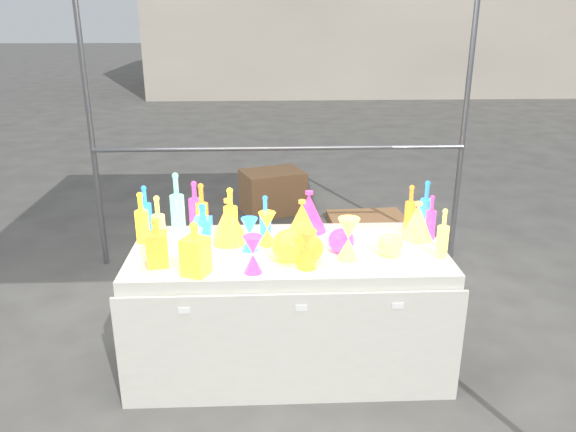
{
  "coord_description": "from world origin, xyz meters",
  "views": [
    {
      "loc": [
        -0.13,
        -2.97,
        2.03
      ],
      "look_at": [
        0.0,
        0.0,
        0.95
      ],
      "focal_mm": 35.0,
      "sensor_mm": 36.0,
      "label": 1
    }
  ],
  "objects_px": {
    "hourglass_0": "(307,249)",
    "globe_0": "(289,247)",
    "display_table": "(288,307)",
    "bottle_0": "(142,217)",
    "cardboard_box_closed": "(273,192)",
    "lampshade_0": "(229,221)",
    "decanter_0": "(195,248)"
  },
  "relations": [
    {
      "from": "display_table",
      "to": "bottle_0",
      "type": "distance_m",
      "value": 1.01
    },
    {
      "from": "bottle_0",
      "to": "decanter_0",
      "type": "relative_size",
      "value": 1.07
    },
    {
      "from": "display_table",
      "to": "bottle_0",
      "type": "bearing_deg",
      "value": 170.21
    },
    {
      "from": "hourglass_0",
      "to": "globe_0",
      "type": "distance_m",
      "value": 0.14
    },
    {
      "from": "decanter_0",
      "to": "globe_0",
      "type": "height_order",
      "value": "decanter_0"
    },
    {
      "from": "display_table",
      "to": "decanter_0",
      "type": "bearing_deg",
      "value": -148.26
    },
    {
      "from": "globe_0",
      "to": "lampshade_0",
      "type": "distance_m",
      "value": 0.44
    },
    {
      "from": "hourglass_0",
      "to": "lampshade_0",
      "type": "height_order",
      "value": "lampshade_0"
    },
    {
      "from": "display_table",
      "to": "hourglass_0",
      "type": "relative_size",
      "value": 8.69
    },
    {
      "from": "cardboard_box_closed",
      "to": "globe_0",
      "type": "bearing_deg",
      "value": -109.07
    },
    {
      "from": "hourglass_0",
      "to": "globe_0",
      "type": "xyz_separation_m",
      "value": [
        -0.09,
        0.1,
        -0.03
      ]
    },
    {
      "from": "display_table",
      "to": "cardboard_box_closed",
      "type": "relative_size",
      "value": 2.96
    },
    {
      "from": "hourglass_0",
      "to": "globe_0",
      "type": "bearing_deg",
      "value": 132.63
    },
    {
      "from": "globe_0",
      "to": "hourglass_0",
      "type": "bearing_deg",
      "value": -47.37
    },
    {
      "from": "bottle_0",
      "to": "globe_0",
      "type": "height_order",
      "value": "bottle_0"
    },
    {
      "from": "display_table",
      "to": "cardboard_box_closed",
      "type": "height_order",
      "value": "display_table"
    },
    {
      "from": "bottle_0",
      "to": "hourglass_0",
      "type": "distance_m",
      "value": 1.02
    },
    {
      "from": "bottle_0",
      "to": "display_table",
      "type": "bearing_deg",
      "value": -9.79
    },
    {
      "from": "bottle_0",
      "to": "lampshade_0",
      "type": "height_order",
      "value": "bottle_0"
    },
    {
      "from": "display_table",
      "to": "cardboard_box_closed",
      "type": "bearing_deg",
      "value": 90.91
    },
    {
      "from": "hourglass_0",
      "to": "lampshade_0",
      "type": "relative_size",
      "value": 0.79
    },
    {
      "from": "lampshade_0",
      "to": "hourglass_0",
      "type": "bearing_deg",
      "value": -48.48
    },
    {
      "from": "bottle_0",
      "to": "lampshade_0",
      "type": "bearing_deg",
      "value": -2.27
    },
    {
      "from": "display_table",
      "to": "hourglass_0",
      "type": "bearing_deg",
      "value": -70.66
    },
    {
      "from": "display_table",
      "to": "globe_0",
      "type": "relative_size",
      "value": 9.44
    },
    {
      "from": "display_table",
      "to": "globe_0",
      "type": "height_order",
      "value": "globe_0"
    },
    {
      "from": "hourglass_0",
      "to": "globe_0",
      "type": "height_order",
      "value": "hourglass_0"
    },
    {
      "from": "decanter_0",
      "to": "lampshade_0",
      "type": "height_order",
      "value": "decanter_0"
    },
    {
      "from": "bottle_0",
      "to": "globe_0",
      "type": "relative_size",
      "value": 1.59
    },
    {
      "from": "cardboard_box_closed",
      "to": "bottle_0",
      "type": "distance_m",
      "value": 2.84
    },
    {
      "from": "decanter_0",
      "to": "lampshade_0",
      "type": "relative_size",
      "value": 1.08
    },
    {
      "from": "cardboard_box_closed",
      "to": "lampshade_0",
      "type": "distance_m",
      "value": 2.75
    }
  ]
}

